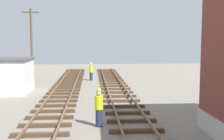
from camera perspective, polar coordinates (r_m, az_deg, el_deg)
name	(u,v)px	position (r m, az deg, el deg)	size (l,w,h in m)	color
control_hut	(12,75)	(23.36, -19.98, -1.02)	(3.00, 3.80, 2.76)	silver
utility_pole_far	(32,42)	(31.74, -16.23, 5.57)	(1.80, 0.24, 7.61)	brown
track_worker_foreground	(91,72)	(28.87, -4.34, -0.32)	(0.40, 0.40, 1.87)	#262D4C
track_worker_distant	(99,108)	(13.34, -2.73, -7.73)	(0.40, 0.40, 1.87)	#262D4C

